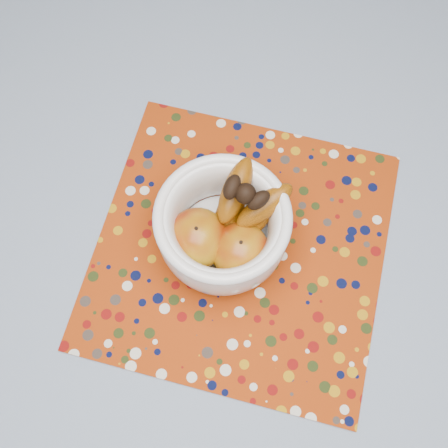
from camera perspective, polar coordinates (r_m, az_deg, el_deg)
name	(u,v)px	position (r m, az deg, el deg)	size (l,w,h in m)	color
table	(258,312)	(0.86, 3.73, -9.52)	(1.20, 1.20, 0.75)	brown
tablecloth	(261,301)	(0.78, 4.10, -8.38)	(1.32, 1.32, 0.01)	slate
placemat	(240,248)	(0.79, 1.80, -2.63)	(0.42, 0.42, 0.00)	#8F2D07
fruit_bowl	(228,226)	(0.73, 0.49, -0.25)	(0.20, 0.19, 0.16)	white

